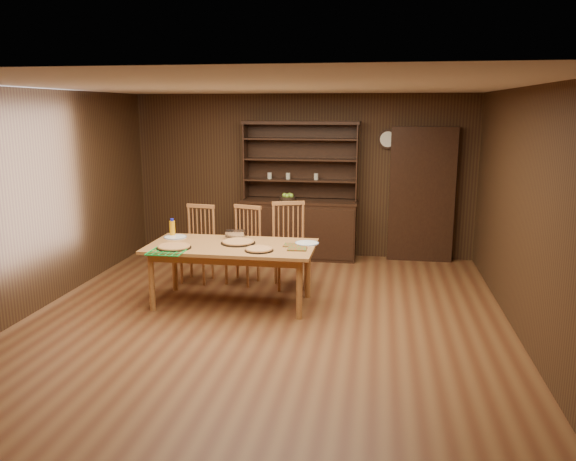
% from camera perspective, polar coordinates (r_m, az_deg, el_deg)
% --- Properties ---
extents(floor, '(6.00, 6.00, 0.00)m').
position_cam_1_polar(floor, '(6.56, -2.28, -8.88)').
color(floor, brown).
rests_on(floor, ground).
extents(room_shell, '(6.00, 6.00, 6.00)m').
position_cam_1_polar(room_shell, '(6.17, -2.40, 4.92)').
color(room_shell, silver).
rests_on(room_shell, floor).
extents(china_hutch, '(1.84, 0.52, 2.17)m').
position_cam_1_polar(china_hutch, '(9.01, 1.19, 0.95)').
color(china_hutch, black).
rests_on(china_hutch, floor).
extents(doorway, '(1.00, 0.18, 2.10)m').
position_cam_1_polar(doorway, '(9.01, 13.41, 3.56)').
color(doorway, black).
rests_on(doorway, floor).
extents(wall_clock, '(0.30, 0.05, 0.30)m').
position_cam_1_polar(wall_clock, '(8.96, 10.11, 9.12)').
color(wall_clock, black).
rests_on(wall_clock, room_shell).
extents(dining_table, '(2.02, 1.01, 0.75)m').
position_cam_1_polar(dining_table, '(6.86, -5.74, -2.06)').
color(dining_table, '#A87A3A').
rests_on(dining_table, floor).
extents(chair_left, '(0.48, 0.46, 1.06)m').
position_cam_1_polar(chair_left, '(7.93, -9.04, -1.03)').
color(chair_left, '#AB703A').
rests_on(chair_left, floor).
extents(chair_center, '(0.53, 0.52, 1.07)m').
position_cam_1_polar(chair_center, '(7.77, -4.42, -1.16)').
color(chair_center, '#AB703A').
rests_on(chair_center, floor).
extents(chair_right, '(0.59, 0.57, 1.14)m').
position_cam_1_polar(chair_right, '(7.57, 0.15, -1.14)').
color(chair_right, '#AB703A').
rests_on(chair_right, floor).
extents(pizza_left, '(0.41, 0.41, 0.04)m').
position_cam_1_polar(pizza_left, '(6.78, -11.51, -1.62)').
color(pizza_left, black).
rests_on(pizza_left, dining_table).
extents(pizza_right, '(0.34, 0.34, 0.04)m').
position_cam_1_polar(pizza_right, '(6.53, -2.96, -1.92)').
color(pizza_right, black).
rests_on(pizza_right, dining_table).
extents(pizza_center, '(0.42, 0.42, 0.04)m').
position_cam_1_polar(pizza_center, '(6.90, -5.08, -1.17)').
color(pizza_center, black).
rests_on(pizza_center, dining_table).
extents(cooling_rack, '(0.50, 0.50, 0.02)m').
position_cam_1_polar(cooling_rack, '(6.62, -12.17, -2.06)').
color(cooling_rack, green).
rests_on(cooling_rack, dining_table).
extents(plate_left, '(0.29, 0.29, 0.02)m').
position_cam_1_polar(plate_left, '(7.32, -11.37, -0.65)').
color(plate_left, white).
rests_on(plate_left, dining_table).
extents(plate_right, '(0.29, 0.29, 0.02)m').
position_cam_1_polar(plate_right, '(6.86, 1.92, -1.29)').
color(plate_right, white).
rests_on(plate_right, dining_table).
extents(foil_dish, '(0.26, 0.21, 0.09)m').
position_cam_1_polar(foil_dish, '(7.19, -5.39, -0.39)').
color(foil_dish, silver).
rests_on(foil_dish, dining_table).
extents(juice_bottle, '(0.07, 0.07, 0.23)m').
position_cam_1_polar(juice_bottle, '(7.40, -11.67, 0.25)').
color(juice_bottle, orange).
rests_on(juice_bottle, dining_table).
extents(pot_holder_a, '(0.23, 0.23, 0.02)m').
position_cam_1_polar(pot_holder_a, '(6.60, 0.94, -1.84)').
color(pot_holder_a, '#9D1D11').
rests_on(pot_holder_a, dining_table).
extents(pot_holder_b, '(0.19, 0.19, 0.01)m').
position_cam_1_polar(pot_holder_b, '(6.76, 0.37, -1.49)').
color(pot_holder_b, '#9D1D11').
rests_on(pot_holder_b, dining_table).
extents(fruit_bowl, '(0.25, 0.25, 0.12)m').
position_cam_1_polar(fruit_bowl, '(8.90, -0.02, 3.37)').
color(fruit_bowl, black).
rests_on(fruit_bowl, china_hutch).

